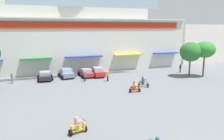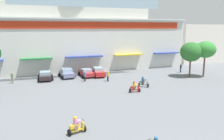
% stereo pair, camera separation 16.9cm
% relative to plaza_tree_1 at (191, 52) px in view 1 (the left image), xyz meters
% --- Properties ---
extents(ground_plane, '(128.00, 128.00, 0.00)m').
position_rel_plaza_tree_1_xyz_m(ground_plane, '(-16.01, -7.62, -4.26)').
color(ground_plane, slate).
extents(colonial_building, '(42.84, 17.53, 20.85)m').
position_rel_plaza_tree_1_xyz_m(colonial_building, '(-16.01, 15.79, 4.77)').
color(colonial_building, silver).
rests_on(colonial_building, ground).
extents(flank_building_right, '(13.58, 11.18, 8.99)m').
position_rel_plaza_tree_1_xyz_m(flank_building_right, '(14.06, 16.49, 0.24)').
color(flank_building_right, silver).
rests_on(flank_building_right, ground).
extents(plaza_tree_1, '(3.57, 3.50, 5.90)m').
position_rel_plaza_tree_1_xyz_m(plaza_tree_1, '(0.00, 0.00, 0.00)').
color(plaza_tree_1, brown).
rests_on(plaza_tree_1, ground).
extents(plaza_tree_3, '(3.50, 3.32, 6.03)m').
position_rel_plaza_tree_1_xyz_m(plaza_tree_3, '(2.33, -0.69, 0.36)').
color(plaza_tree_3, brown).
rests_on(plaza_tree_3, ground).
extents(parked_car_0, '(2.54, 4.03, 1.38)m').
position_rel_plaza_tree_1_xyz_m(parked_car_0, '(-23.26, 5.90, -3.55)').
color(parked_car_0, '#2B2124').
rests_on(parked_car_0, ground).
extents(parked_car_1, '(2.64, 4.24, 1.53)m').
position_rel_plaza_tree_1_xyz_m(parked_car_1, '(-19.77, 6.63, -3.49)').
color(parked_car_1, slate).
rests_on(parked_car_1, ground).
extents(parked_car_2, '(2.49, 4.18, 1.35)m').
position_rel_plaza_tree_1_xyz_m(parked_car_2, '(-16.51, 6.13, -3.56)').
color(parked_car_2, '#A92B2F').
rests_on(parked_car_2, ground).
extents(parked_car_3, '(2.35, 4.25, 1.54)m').
position_rel_plaza_tree_1_xyz_m(parked_car_3, '(-14.55, 5.77, -3.48)').
color(parked_car_3, red).
rests_on(parked_car_3, ground).
extents(scooter_rider_1, '(1.44, 0.70, 1.44)m').
position_rel_plaza_tree_1_xyz_m(scooter_rider_1, '(-12.72, -5.12, -3.66)').
color(scooter_rider_1, black).
rests_on(scooter_rider_1, ground).
extents(scooter_rider_2, '(1.46, 1.31, 1.51)m').
position_rel_plaza_tree_1_xyz_m(scooter_rider_2, '(-10.45, -3.21, -3.63)').
color(scooter_rider_2, black).
rests_on(scooter_rider_2, ground).
extents(scooter_rider_4, '(1.51, 0.89, 1.48)m').
position_rel_plaza_tree_1_xyz_m(scooter_rider_4, '(-21.89, -13.85, -3.65)').
color(scooter_rider_4, black).
rests_on(scooter_rider_4, ground).
extents(pedestrian_0, '(0.54, 0.54, 1.65)m').
position_rel_plaza_tree_1_xyz_m(pedestrian_0, '(-17.51, 2.76, -3.33)').
color(pedestrian_0, '#242426').
rests_on(pedestrian_0, ground).
extents(pedestrian_1, '(0.40, 0.40, 1.65)m').
position_rel_plaza_tree_1_xyz_m(pedestrian_1, '(0.87, 3.57, -3.32)').
color(pedestrian_1, navy).
rests_on(pedestrian_1, ground).
extents(pedestrian_2, '(0.50, 0.50, 1.64)m').
position_rel_plaza_tree_1_xyz_m(pedestrian_2, '(-14.13, 1.59, -3.33)').
color(pedestrian_2, black).
rests_on(pedestrian_2, ground).
extents(pedestrian_3, '(0.40, 0.40, 1.69)m').
position_rel_plaza_tree_1_xyz_m(pedestrian_3, '(-28.03, 5.18, -3.29)').
color(pedestrian_3, '#7D7256').
rests_on(pedestrian_3, ground).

